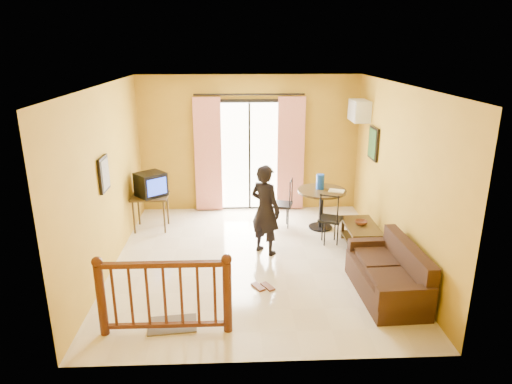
{
  "coord_description": "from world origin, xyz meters",
  "views": [
    {
      "loc": [
        -0.27,
        -6.73,
        3.37
      ],
      "look_at": [
        0.04,
        0.2,
        1.11
      ],
      "focal_mm": 32.0,
      "sensor_mm": 36.0,
      "label": 1
    }
  ],
  "objects_px": {
    "dining_table": "(322,198)",
    "standing_person": "(265,210)",
    "coffee_table": "(361,233)",
    "sofa": "(390,276)",
    "television": "(151,184)"
  },
  "relations": [
    {
      "from": "coffee_table",
      "to": "standing_person",
      "type": "xyz_separation_m",
      "value": [
        -1.66,
        -0.1,
        0.48
      ]
    },
    {
      "from": "dining_table",
      "to": "coffee_table",
      "type": "height_order",
      "value": "dining_table"
    },
    {
      "from": "dining_table",
      "to": "standing_person",
      "type": "distance_m",
      "value": 1.54
    },
    {
      "from": "standing_person",
      "to": "television",
      "type": "bearing_deg",
      "value": 12.09
    },
    {
      "from": "coffee_table",
      "to": "sofa",
      "type": "bearing_deg",
      "value": -90.01
    },
    {
      "from": "television",
      "to": "dining_table",
      "type": "distance_m",
      "value": 3.21
    },
    {
      "from": "sofa",
      "to": "standing_person",
      "type": "height_order",
      "value": "standing_person"
    },
    {
      "from": "television",
      "to": "standing_person",
      "type": "distance_m",
      "value": 2.35
    },
    {
      "from": "coffee_table",
      "to": "sofa",
      "type": "relative_size",
      "value": 0.59
    },
    {
      "from": "television",
      "to": "standing_person",
      "type": "xyz_separation_m",
      "value": [
        2.06,
        -1.13,
        -0.12
      ]
    },
    {
      "from": "dining_table",
      "to": "sofa",
      "type": "height_order",
      "value": "sofa"
    },
    {
      "from": "television",
      "to": "standing_person",
      "type": "height_order",
      "value": "standing_person"
    },
    {
      "from": "dining_table",
      "to": "sofa",
      "type": "bearing_deg",
      "value": -78.06
    },
    {
      "from": "dining_table",
      "to": "standing_person",
      "type": "xyz_separation_m",
      "value": [
        -1.13,
        -1.03,
        0.16
      ]
    },
    {
      "from": "television",
      "to": "sofa",
      "type": "distance_m",
      "value": 4.56
    }
  ]
}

